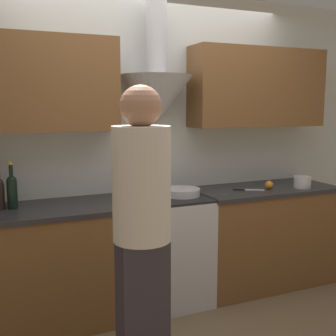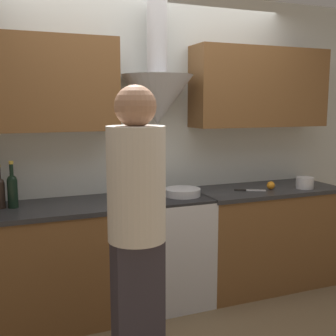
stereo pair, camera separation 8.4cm
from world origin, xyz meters
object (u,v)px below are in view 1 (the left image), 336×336
Objects in this scene: wine_bottle_5 at (12,190)px; stock_pot at (145,189)px; person_foreground_left at (142,230)px; orange_fruit at (269,185)px; saucepan at (302,182)px; stove_range at (163,249)px; mixing_bowl at (182,192)px.

wine_bottle_5 is 1.66× the size of stock_pot.
person_foreground_left is at bearing -61.78° from wine_bottle_5.
wine_bottle_5 is at bearing 176.46° from orange_fruit.
wine_bottle_5 is at bearing 177.27° from stock_pot.
stock_pot is 1.46m from saucepan.
orange_fruit is at bearing -4.51° from stove_range.
saucepan is (2.45, -0.21, -0.09)m from wine_bottle_5.
stove_range is 12.70× the size of orange_fruit.
person_foreground_left is (-0.40, -1.06, 0.01)m from stock_pot.
stove_range is 3.04× the size of mixing_bowl.
stock_pot is at bearing -2.73° from wine_bottle_5.
person_foreground_left reaches higher than mixing_bowl.
saucepan reaches higher than mixing_bowl.
orange_fruit is 0.32m from saucepan.
mixing_bowl is 1.15m from saucepan.
wine_bottle_5 reaches higher than orange_fruit.
orange_fruit is at bearing 165.88° from saucepan.
stove_range is 4.38× the size of stock_pot.
orange_fruit is at bearing -3.54° from wine_bottle_5.
stove_range is 1.40m from saucepan.
stock_pot is (-0.16, 0.01, 0.52)m from stove_range.
wine_bottle_5 is 2.22× the size of saucepan.
wine_bottle_5 is at bearing 176.24° from mixing_bowl.
wine_bottle_5 reaches higher than saucepan.
wine_bottle_5 reaches higher than stove_range.
stock_pot reaches higher than orange_fruit.
stock_pot is 1.13m from person_foreground_left.
orange_fruit is 0.46× the size of saucepan.
stock_pot is 0.32m from mixing_bowl.
saucepan is (1.14, -0.12, 0.02)m from mixing_bowl.
mixing_bowl is 4.17× the size of orange_fruit.
stove_range is at bearing -2.70° from wine_bottle_5.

